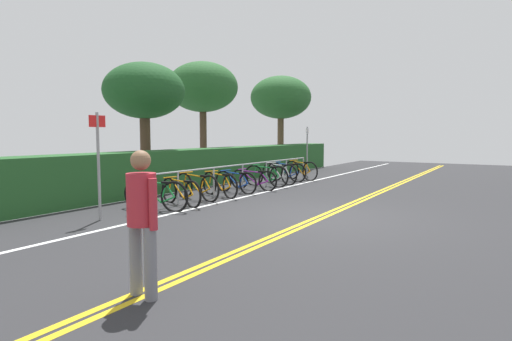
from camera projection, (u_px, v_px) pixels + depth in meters
The scene contains 22 objects.
ground_plane at pixel (323, 218), 9.11m from camera, with size 38.82×10.74×0.05m, color #2B2B2D.
centre_line_yellow_inner at pixel (326, 217), 9.06m from camera, with size 34.94×0.10×0.00m, color gold.
centre_line_yellow_outer at pixel (320, 216), 9.15m from camera, with size 34.94×0.10×0.00m, color gold.
bike_lane_stripe_white at pixel (213, 204), 10.70m from camera, with size 34.94×0.12×0.00m, color white.
bike_rack at pixel (243, 171), 13.18m from camera, with size 8.99×0.05×0.86m.
bicycle_0 at pixel (155, 195), 9.83m from camera, with size 0.48×1.79×0.77m.
bicycle_1 at pixel (181, 192), 10.56m from camera, with size 0.58×1.72×0.72m.
bicycle_2 at pixel (196, 187), 11.41m from camera, with size 0.49×1.82×0.77m.
bicycle_3 at pixel (220, 184), 12.03m from camera, with size 0.70×1.71×0.74m.
bicycle_4 at pixel (235, 182), 12.80m from camera, with size 0.46×1.71×0.71m.
bicycle_5 at pixel (253, 180), 13.47m from camera, with size 0.46×1.75×0.69m.
bicycle_6 at pixel (266, 176), 14.32m from camera, with size 0.46×1.74×0.77m.
bicycle_7 at pixel (279, 173), 15.09m from camera, with size 0.57×1.69×0.79m.
bicycle_8 at pixel (286, 172), 15.92m from camera, with size 0.46×1.73×0.76m.
bicycle_9 at pixel (301, 170), 16.44m from camera, with size 0.60×1.68×0.79m.
pedestrian at pixel (142, 214), 4.52m from camera, with size 0.32×0.49×1.62m.
sign_post_near at pixel (98, 156), 8.59m from camera, with size 0.36×0.06×2.24m.
sign_post_far at pixel (307, 146), 17.83m from camera, with size 0.36×0.09×2.11m.
hedge_backdrop at pixel (217, 165), 15.58m from camera, with size 17.94×1.09×1.28m, color #235626.
tree_mid at pixel (144, 92), 13.84m from camera, with size 2.68×2.68×4.16m.
tree_far_right at pixel (203, 88), 17.92m from camera, with size 3.03×3.03×4.89m.
tree_extra at pixel (281, 98), 22.23m from camera, with size 3.24×3.24×4.88m.
Camera 1 is at (-8.41, -3.49, 1.79)m, focal length 29.25 mm.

